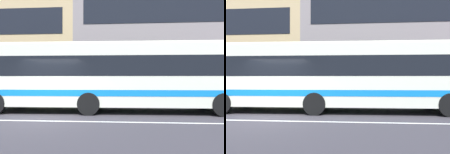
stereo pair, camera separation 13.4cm
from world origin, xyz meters
TOP-DOWN VIEW (x-y plane):
  - ground_plane at (0.00, 0.00)m, footprint 160.00×160.00m
  - lane_centre_line at (0.00, 0.00)m, footprint 60.00×0.16m
  - hedge_row_far at (1.96, 6.71)m, footprint 17.30×1.10m
  - apartment_block_right at (10.34, 16.62)m, footprint 23.54×11.49m
  - transit_bus at (2.46, 2.66)m, footprint 12.12×2.86m

SIDE VIEW (x-z plane):
  - ground_plane at x=0.00m, z-range 0.00..0.00m
  - lane_centre_line at x=0.00m, z-range 0.00..0.01m
  - hedge_row_far at x=1.96m, z-range 0.00..0.80m
  - transit_bus at x=2.46m, z-range 0.17..3.46m
  - apartment_block_right at x=10.34m, z-range 0.00..13.28m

